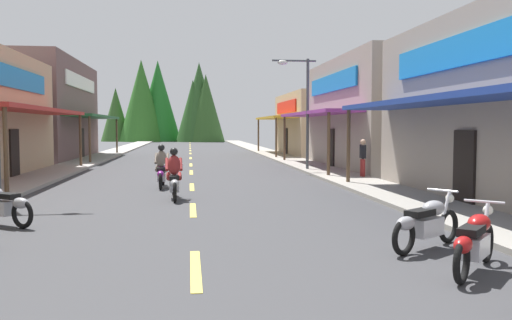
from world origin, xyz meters
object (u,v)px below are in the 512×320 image
at_px(streetlamp_left, 7,60).
at_px(pedestrian_by_shop, 363,156).
at_px(streetlamp_right, 300,97).
at_px(motorcycle_parked_right_3, 427,222).
at_px(rider_cruising_lead, 174,178).
at_px(rider_cruising_trailing, 162,170).
at_px(motorcycle_parked_right_2, 475,241).
at_px(motorcycle_parked_left_3, 0,204).

xyz_separation_m(streetlamp_left, pedestrian_by_shop, (12.50, 4.95, -3.17)).
relative_size(streetlamp_left, streetlamp_right, 1.15).
relative_size(streetlamp_left, motorcycle_parked_right_3, 3.51).
distance_m(rider_cruising_lead, pedestrian_by_shop, 9.33).
bearing_deg(streetlamp_right, rider_cruising_trailing, -134.82).
distance_m(rider_cruising_lead, rider_cruising_trailing, 3.26).
bearing_deg(pedestrian_by_shop, rider_cruising_trailing, -170.67).
height_order(streetlamp_right, pedestrian_by_shop, streetlamp_right).
distance_m(motorcycle_parked_right_2, rider_cruising_trailing, 13.15).
bearing_deg(rider_cruising_trailing, motorcycle_parked_right_2, -156.09).
xyz_separation_m(streetlamp_left, motorcycle_parked_right_3, (9.50, -7.65, -3.65)).
relative_size(streetlamp_left, pedestrian_by_shop, 3.81).
xyz_separation_m(streetlamp_left, rider_cruising_lead, (4.84, -0.38, -3.49)).
distance_m(motorcycle_parked_right_3, motorcycle_parked_left_3, 9.01).
distance_m(streetlamp_right, motorcycle_parked_right_3, 17.30).
xyz_separation_m(motorcycle_parked_left_3, pedestrian_by_shop, (11.36, 9.25, 0.48)).
distance_m(motorcycle_parked_left_3, rider_cruising_lead, 5.40).
height_order(streetlamp_left, motorcycle_parked_right_3, streetlamp_left).
bearing_deg(motorcycle_parked_right_3, rider_cruising_lead, 87.77).
height_order(motorcycle_parked_left_3, rider_cruising_lead, rider_cruising_lead).
distance_m(streetlamp_left, pedestrian_by_shop, 13.81).
bearing_deg(rider_cruising_lead, streetlamp_right, -34.10).
bearing_deg(streetlamp_left, rider_cruising_trailing, 33.34).
xyz_separation_m(motorcycle_parked_left_3, rider_cruising_lead, (3.70, 3.92, 0.17)).
bearing_deg(motorcycle_parked_left_3, pedestrian_by_shop, -105.92).
height_order(motorcycle_parked_right_2, motorcycle_parked_left_3, same).
bearing_deg(rider_cruising_lead, rider_cruising_trailing, 6.64).
xyz_separation_m(streetlamp_right, rider_cruising_trailing, (-6.43, -6.47, -3.01)).
xyz_separation_m(streetlamp_left, rider_cruising_trailing, (4.31, 2.83, -3.49)).
distance_m(streetlamp_right, motorcycle_parked_left_3, 16.95).
height_order(streetlamp_left, pedestrian_by_shop, streetlamp_left).
xyz_separation_m(streetlamp_right, motorcycle_parked_right_2, (-1.21, -18.54, -3.18)).
bearing_deg(streetlamp_left, streetlamp_right, 40.91).
distance_m(streetlamp_right, pedestrian_by_shop, 5.41).
xyz_separation_m(rider_cruising_trailing, pedestrian_by_shop, (8.19, 2.12, 0.31)).
xyz_separation_m(motorcycle_parked_right_3, pedestrian_by_shop, (3.00, 12.60, 0.48)).
relative_size(motorcycle_parked_right_2, motorcycle_parked_left_3, 0.91).
relative_size(streetlamp_left, motorcycle_parked_left_3, 3.52).
relative_size(streetlamp_right, motorcycle_parked_left_3, 3.05).
height_order(motorcycle_parked_right_3, rider_cruising_trailing, rider_cruising_trailing).
bearing_deg(pedestrian_by_shop, motorcycle_parked_right_2, -106.99).
distance_m(motorcycle_parked_right_2, motorcycle_parked_right_3, 1.58).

